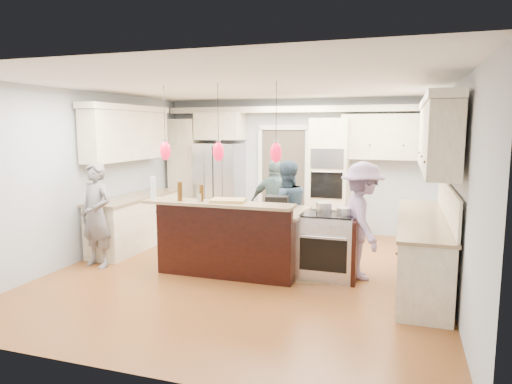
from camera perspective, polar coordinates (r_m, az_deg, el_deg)
ground_plane at (r=6.86m, az=-0.92°, el=-9.94°), size 6.00×6.00×0.00m
room_shell at (r=6.54m, az=-0.95°, el=5.40°), size 5.54×6.04×2.72m
refrigerator at (r=9.63m, az=-4.56°, el=0.73°), size 0.90×0.70×1.80m
oven_column at (r=9.00m, az=9.15°, el=1.75°), size 0.72×0.69×2.30m
back_upper_cabinets at (r=9.40m, az=0.22°, el=5.29°), size 5.30×0.61×2.54m
right_counter_run at (r=6.57m, az=20.59°, el=-1.79°), size 0.64×3.10×2.51m
left_cabinets at (r=8.41m, az=-15.07°, el=0.49°), size 0.64×2.30×2.51m
kitchen_island at (r=6.88m, az=-2.67°, el=-5.70°), size 2.10×1.46×1.12m
island_range at (r=6.61m, az=9.13°, el=-6.63°), size 0.82×0.71×0.92m
pendant_lights at (r=6.15m, az=-4.72°, el=5.08°), size 1.75×0.15×1.03m
person_bar_end at (r=7.35m, az=-19.36°, el=-2.73°), size 0.66×0.51×1.61m
person_far_left at (r=7.37m, az=3.73°, el=-2.30°), size 0.97×0.91×1.60m
person_far_right at (r=8.18m, az=2.42°, el=-1.40°), size 0.93×0.42×1.56m
person_range_side at (r=6.57m, az=13.12°, el=-3.52°), size 0.93×1.21×1.65m
floor_rug at (r=6.81m, az=7.55°, el=-10.10°), size 0.78×0.98×0.01m
water_bottle at (r=6.53m, az=-12.72°, el=0.49°), size 0.10×0.10×0.33m
beer_bottle_a at (r=6.45m, az=-9.50°, el=0.13°), size 0.07×0.07×0.25m
beer_bottle_b at (r=6.33m, az=-9.51°, el=0.07°), size 0.08×0.08×0.27m
beer_bottle_c at (r=6.28m, az=-6.83°, el=-0.11°), size 0.06×0.06×0.23m
drink_can at (r=6.23m, az=-7.12°, el=-0.73°), size 0.07×0.07×0.11m
cutting_board at (r=6.22m, az=-3.49°, el=-1.05°), size 0.51×0.40×0.04m
pot_large at (r=6.63m, az=8.49°, el=-1.88°), size 0.23×0.23×0.13m
pot_small at (r=6.44m, az=10.95°, el=-2.38°), size 0.20×0.20×0.10m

